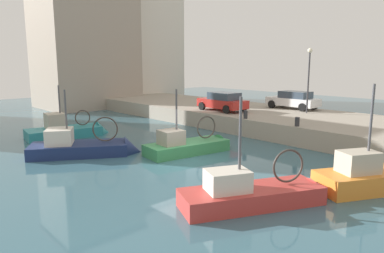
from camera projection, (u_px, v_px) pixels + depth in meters
name	position (u px, v px, depth m)	size (l,w,h in m)	color
water_surface	(183.00, 161.00, 18.46)	(80.00, 80.00, 0.00)	#386070
quay_wall	(304.00, 124.00, 25.92)	(9.00, 56.00, 1.20)	#9E9384
fishing_boat_orange	(383.00, 185.00, 14.41)	(5.99, 4.01, 4.98)	orange
fishing_boat_navy	(87.00, 152.00, 19.69)	(6.08, 4.64, 4.50)	navy
fishing_boat_green	(192.00, 150.00, 20.21)	(5.71, 2.49, 4.37)	#388951
fishing_boat_teal	(70.00, 134.00, 24.48)	(5.74, 2.81, 4.43)	teal
fishing_boat_red	(259.00, 201.00, 12.79)	(6.01, 3.81, 4.60)	#BC3833
parked_car_white	(293.00, 100.00, 29.61)	(1.97, 4.30, 1.46)	silver
parked_car_red	(223.00, 101.00, 28.34)	(2.18, 4.16, 1.47)	red
mooring_bollard_mid	(297.00, 122.00, 21.57)	(0.28, 0.28, 0.55)	#2D2D33
mooring_bollard_north	(246.00, 115.00, 24.50)	(0.28, 0.28, 0.55)	#2D2D33
quay_streetlamp	(309.00, 70.00, 26.74)	(0.36, 0.36, 4.83)	#38383D
waterfront_building_west_mid	(140.00, 46.00, 46.59)	(8.60, 8.37, 14.01)	silver
waterfront_building_central	(84.00, 39.00, 39.86)	(10.11, 8.50, 15.04)	#A39384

